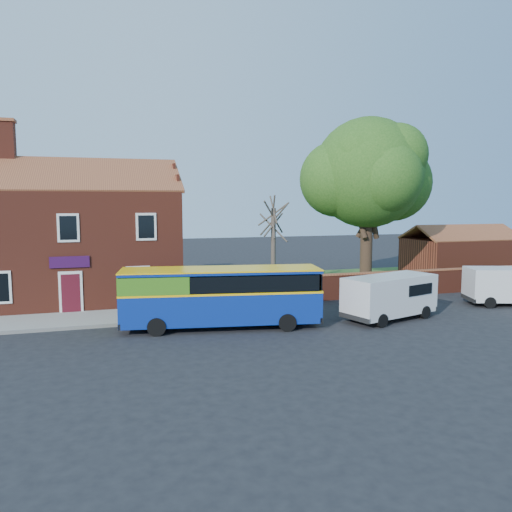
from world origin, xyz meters
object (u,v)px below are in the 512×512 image
object	(u,v)px
van_far	(511,284)
bus	(215,294)
large_tree	(368,177)
van_near	(390,295)

from	to	relation	value
van_far	bus	bearing A→B (deg)	-161.14
bus	large_tree	bearing A→B (deg)	43.32
van_near	large_tree	bearing A→B (deg)	50.01
bus	large_tree	world-z (taller)	large_tree
van_near	van_far	distance (m)	8.68
van_near	van_far	bearing A→B (deg)	-10.72
large_tree	bus	bearing A→B (deg)	-145.56
bus	large_tree	distance (m)	16.72
bus	van_near	world-z (taller)	bus
van_far	van_near	bearing A→B (deg)	-154.98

